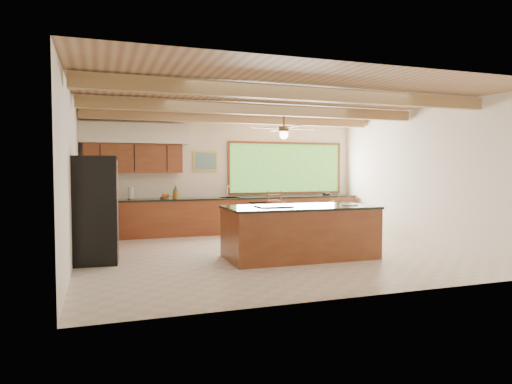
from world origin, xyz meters
name	(u,v)px	position (x,y,z in m)	size (l,w,h in m)	color
ground	(270,253)	(0.00, 0.00, 0.00)	(7.20, 7.20, 0.00)	beige
room_shell	(251,142)	(-0.17, 0.65, 2.21)	(7.27, 6.54, 3.02)	silver
counter_run	(201,218)	(-0.82, 2.52, 0.46)	(7.12, 3.10, 1.26)	brown
island	(300,232)	(0.36, -0.62, 0.48)	(2.79, 1.34, 0.99)	brown
refrigerator	(96,210)	(-3.22, 0.09, 0.94)	(0.78, 0.76, 1.88)	black
bar_stool_a	(274,210)	(0.79, 1.77, 0.67)	(0.50, 0.50, 1.13)	brown
bar_stool_b	(280,215)	(0.85, 1.55, 0.56)	(0.42, 0.42, 0.95)	brown
bar_stool_c	(341,211)	(2.52, 1.67, 0.60)	(0.42, 0.42, 1.01)	brown
bar_stool_d	(337,213)	(2.35, 1.55, 0.57)	(0.44, 0.44, 0.96)	brown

